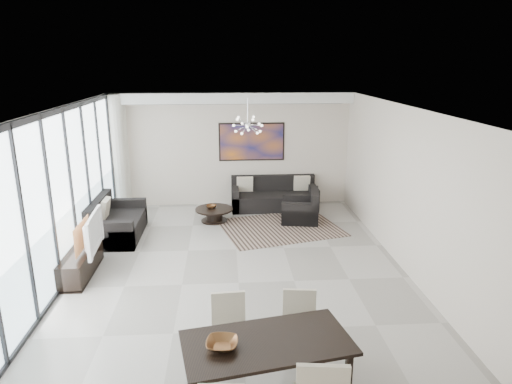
{
  "coord_description": "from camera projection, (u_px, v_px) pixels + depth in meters",
  "views": [
    {
      "loc": [
        -0.19,
        -7.05,
        3.66
      ],
      "look_at": [
        0.39,
        1.24,
        1.25
      ],
      "focal_mm": 32.0,
      "sensor_mm": 36.0,
      "label": 1
    }
  ],
  "objects": [
    {
      "name": "room_shell",
      "position": [
        266.0,
        201.0,
        7.41
      ],
      "size": [
        6.0,
        9.0,
        2.9
      ],
      "color": "#A8A39B",
      "rests_on": "ground"
    },
    {
      "name": "window_wall",
      "position": [
        57.0,
        205.0,
        7.18
      ],
      "size": [
        0.37,
        8.95,
        2.9
      ],
      "color": "white",
      "rests_on": "floor"
    },
    {
      "name": "soffit",
      "position": [
        232.0,
        98.0,
        11.13
      ],
      "size": [
        5.98,
        0.4,
        0.26
      ],
      "primitive_type": "cube",
      "color": "white",
      "rests_on": "room_shell"
    },
    {
      "name": "painting",
      "position": [
        252.0,
        142.0,
        11.64
      ],
      "size": [
        1.68,
        0.04,
        0.98
      ],
      "primitive_type": "cube",
      "color": "#C7641B",
      "rests_on": "room_shell"
    },
    {
      "name": "chandelier",
      "position": [
        248.0,
        125.0,
        9.54
      ],
      "size": [
        0.66,
        0.66,
        0.71
      ],
      "color": "silver",
      "rests_on": "room_shell"
    },
    {
      "name": "rug",
      "position": [
        280.0,
        227.0,
        10.34
      ],
      "size": [
        2.95,
        2.54,
        0.01
      ],
      "primitive_type": "cube",
      "rotation": [
        0.0,
        0.0,
        0.26
      ],
      "color": "black",
      "rests_on": "floor"
    },
    {
      "name": "coffee_table",
      "position": [
        214.0,
        214.0,
        10.73
      ],
      "size": [
        0.88,
        0.88,
        0.31
      ],
      "color": "black",
      "rests_on": "floor"
    },
    {
      "name": "bowl_coffee",
      "position": [
        211.0,
        207.0,
        10.72
      ],
      "size": [
        0.25,
        0.25,
        0.07
      ],
      "primitive_type": "imported",
      "rotation": [
        0.0,
        0.0,
        -0.04
      ],
      "color": "brown",
      "rests_on": "coffee_table"
    },
    {
      "name": "sofa_main",
      "position": [
        274.0,
        198.0,
        11.68
      ],
      "size": [
        2.17,
        0.89,
        0.79
      ],
      "color": "black",
      "rests_on": "floor"
    },
    {
      "name": "loveseat",
      "position": [
        116.0,
        224.0,
        9.74
      ],
      "size": [
        0.95,
        1.7,
        0.85
      ],
      "color": "black",
      "rests_on": "floor"
    },
    {
      "name": "armchair",
      "position": [
        302.0,
        210.0,
        10.74
      ],
      "size": [
        0.97,
        1.01,
        0.75
      ],
      "color": "black",
      "rests_on": "floor"
    },
    {
      "name": "side_table",
      "position": [
        119.0,
        208.0,
        10.54
      ],
      "size": [
        0.4,
        0.4,
        0.55
      ],
      "color": "black",
      "rests_on": "floor"
    },
    {
      "name": "tv_console",
      "position": [
        81.0,
        263.0,
        8.03
      ],
      "size": [
        0.4,
        1.43,
        0.45
      ],
      "primitive_type": "cube",
      "color": "black",
      "rests_on": "floor"
    },
    {
      "name": "television",
      "position": [
        88.0,
        232.0,
        7.93
      ],
      "size": [
        0.22,
        1.15,
        0.66
      ],
      "primitive_type": "imported",
      "rotation": [
        0.0,
        0.0,
        1.64
      ],
      "color": "gray",
      "rests_on": "tv_console"
    },
    {
      "name": "dining_table",
      "position": [
        267.0,
        348.0,
        4.92
      ],
      "size": [
        1.95,
        1.23,
        0.75
      ],
      "color": "black",
      "rests_on": "floor"
    },
    {
      "name": "dining_chair_nw",
      "position": [
        229.0,
        325.0,
        5.62
      ],
      "size": [
        0.45,
        0.45,
        0.92
      ],
      "color": "beige",
      "rests_on": "floor"
    },
    {
      "name": "dining_chair_ne",
      "position": [
        299.0,
        321.0,
        5.7
      ],
      "size": [
        0.46,
        0.46,
        0.91
      ],
      "color": "beige",
      "rests_on": "floor"
    },
    {
      "name": "bowl_dining",
      "position": [
        222.0,
        344.0,
        4.78
      ],
      "size": [
        0.37,
        0.37,
        0.08
      ],
      "primitive_type": "imported",
      "rotation": [
        0.0,
        0.0,
        -0.12
      ],
      "color": "brown",
      "rests_on": "dining_table"
    }
  ]
}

